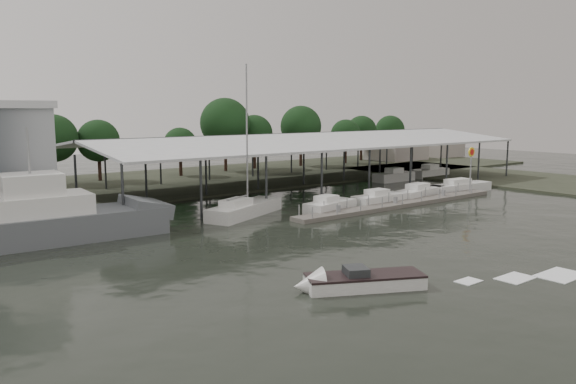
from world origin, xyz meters
TOP-DOWN VIEW (x-y plane):
  - ground at (0.00, 0.00)m, footprint 200.00×200.00m
  - land_strip_far at (0.00, 42.00)m, footprint 140.00×30.00m
  - land_strip_east at (45.00, 10.00)m, footprint 20.00×60.00m
  - covered_boat_shed at (17.00, 28.00)m, footprint 58.24×24.00m
  - floating_dock at (15.00, 10.00)m, footprint 28.00×2.00m
  - shell_fuel_sign at (27.00, 9.99)m, footprint 1.10×0.18m
  - distant_commercial_buildings at (59.03, 44.69)m, footprint 22.00×8.00m
  - grey_trawler at (-17.88, 16.16)m, footprint 18.04×6.10m
  - white_sailboat at (-0.86, 15.45)m, footprint 9.77×6.24m
  - speedboat_underway at (-8.23, -6.14)m, footprint 16.88×9.54m
  - moored_cruiser_0 at (6.84, 12.11)m, footprint 6.17×3.26m
  - moored_cruiser_1 at (13.85, 12.01)m, footprint 6.50×2.24m
  - moored_cruiser_2 at (20.87, 12.34)m, footprint 8.18×3.44m
  - moored_cruiser_3 at (28.10, 12.12)m, footprint 9.27×2.94m
  - horizon_tree_line at (24.00, 47.72)m, footprint 70.94×8.84m

SIDE VIEW (x-z plane):
  - ground at x=0.00m, z-range 0.00..0.00m
  - land_strip_far at x=0.00m, z-range -0.05..0.25m
  - land_strip_east at x=45.00m, z-range -0.05..0.25m
  - floating_dock at x=15.00m, z-range -0.50..0.90m
  - speedboat_underway at x=-8.23m, z-range -0.61..1.39m
  - moored_cruiser_0 at x=6.84m, z-range -0.24..1.46m
  - moored_cruiser_1 at x=13.85m, z-range -0.24..1.46m
  - moored_cruiser_3 at x=28.10m, z-range -0.24..1.46m
  - moored_cruiser_2 at x=20.87m, z-range -0.24..1.46m
  - white_sailboat at x=-0.86m, z-range -6.40..7.72m
  - grey_trawler at x=-17.88m, z-range -2.84..6.00m
  - distant_commercial_buildings at x=59.03m, z-range -0.16..3.84m
  - shell_fuel_sign at x=27.00m, z-range 1.15..6.70m
  - covered_boat_shed at x=17.00m, z-range 2.65..9.61m
  - horizon_tree_line at x=24.00m, z-range 0.56..12.25m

